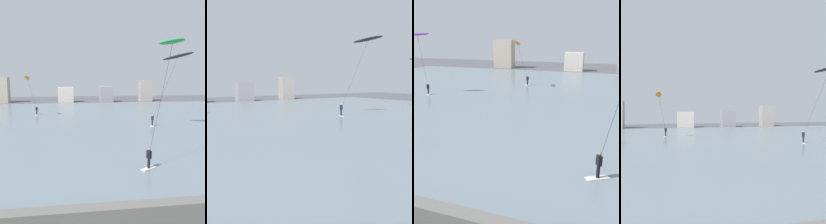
% 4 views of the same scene
% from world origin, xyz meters
% --- Properties ---
extents(water_bay, '(84.00, 52.00, 0.10)m').
position_xyz_m(water_bay, '(0.00, 30.70, 0.05)').
color(water_bay, slate).
rests_on(water_bay, ground).
extents(kitesurfer_black, '(4.98, 4.20, 10.34)m').
position_xyz_m(kitesurfer_black, '(12.97, 23.42, 9.22)').
color(kitesurfer_black, silver).
rests_on(kitesurfer_black, water_bay).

